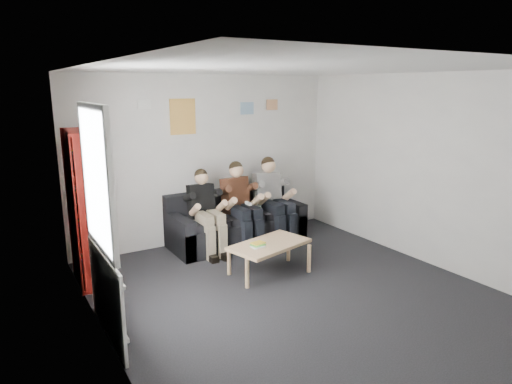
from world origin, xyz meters
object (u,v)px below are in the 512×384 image
sofa (236,224)px  person_middle (242,205)px  coffee_table (269,247)px  person_left (207,212)px  person_right (274,200)px  bookshelf (86,208)px

sofa → person_middle: size_ratio=1.62×
coffee_table → person_left: size_ratio=0.85×
sofa → coffee_table: (-0.23, -1.38, 0.08)m
person_left → person_middle: person_middle is taller
coffee_table → person_right: person_right is taller
bookshelf → person_left: 1.80m
sofa → person_middle: (0.00, -0.20, 0.37)m
coffee_table → person_right: (0.84, 1.17, 0.29)m
person_middle → person_right: (0.61, -0.00, 0.01)m
bookshelf → person_right: bearing=8.0°
bookshelf → person_right: size_ratio=1.44×
coffee_table → person_middle: 1.23m
coffee_table → person_middle: (0.23, 1.17, 0.28)m
person_left → sofa: bearing=22.1°
coffee_table → person_left: 1.26m
bookshelf → person_left: (1.76, 0.14, -0.35)m
coffee_table → sofa: bearing=80.3°
bookshelf → person_middle: (2.37, 0.13, -0.32)m
sofa → coffee_table: bearing=-99.7°
sofa → person_left: size_ratio=1.70×
person_middle → sofa: bearing=82.0°
person_left → person_right: 1.22m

